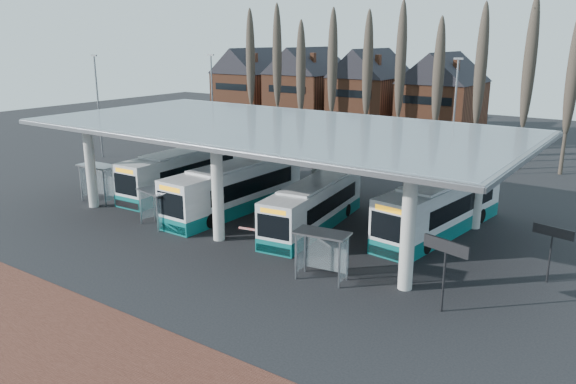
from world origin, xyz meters
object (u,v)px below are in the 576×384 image
Objects in this scene: bus_1 at (236,188)px; shelter_0 at (100,175)px; shelter_2 at (323,244)px; bus_3 at (441,208)px; bus_2 at (314,206)px; bus_0 at (184,172)px; shelter_1 at (157,200)px.

shelter_0 is (-9.79, -3.96, 0.42)m from bus_1.
shelter_2 is (11.09, -6.53, 0.25)m from bus_1.
bus_2 is at bearing -144.91° from bus_3.
bus_0 is at bearing 147.55° from shelter_2.
bus_2 is 7.91m from bus_3.
bus_0 is 0.98× the size of bus_1.
bus_1 is at bearing -16.06° from bus_0.
bus_2 is at bearing 45.82° from shelter_1.
bus_2 is 16.74m from shelter_0.
shelter_1 is (-8.44, -5.52, 0.32)m from bus_2.
shelter_0 is (-3.06, -5.59, 0.46)m from bus_0.
bus_2 is (6.46, 0.01, -0.18)m from bus_1.
bus_2 is at bearing 117.48° from shelter_2.
bus_2 is at bearing 1.02° from bus_1.
bus_3 is (13.44, 3.72, -0.01)m from bus_1.
bus_0 is 19.60m from shelter_2.
bus_0 is 8.59m from shelter_1.
bus_2 is 3.61× the size of shelter_0.
bus_0 is at bearing 136.21° from shelter_1.
bus_3 is 4.01× the size of shelter_0.
bus_2 is at bearing -9.43° from bus_0.
bus_3 is 4.39× the size of shelter_1.
shelter_1 is at bearing -108.77° from bus_1.
bus_1 is 6.47m from bus_2.
bus_3 reaches higher than shelter_1.
bus_3 is at bearing 16.43° from bus_1.
bus_0 is 6.92m from bus_1.
bus_1 is at bearing 82.90° from shelter_1.
bus_3 is 4.26× the size of shelter_2.
shelter_1 is at bearing 167.75° from shelter_2.
bus_1 reaches higher than bus_2.
bus_3 is at bearing 69.25° from shelter_2.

